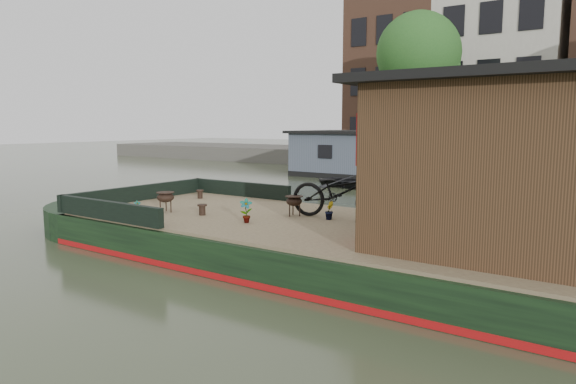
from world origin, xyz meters
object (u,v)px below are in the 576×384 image
Objects in this scene: cabin at (517,162)px; brazier_front at (166,202)px; bicycle at (340,192)px; brazier_rear at (294,206)px; dinghy at (358,179)px; potted_plant_a at (246,211)px.

brazier_front is at bearing -173.49° from cabin.
cabin is 2.07× the size of bicycle.
brazier_front is at bearing 104.49° from bicycle.
brazier_rear is at bearing 174.57° from cabin.
brazier_rear is 0.12× the size of dinghy.
brazier_front is 1.05× the size of brazier_rear.
brazier_front is 10.64m from dinghy.
bicycle is at bearing 48.41° from potted_plant_a.
potted_plant_a is (-4.34, -0.70, -1.01)m from cabin.
brazier_rear reaches higher than dinghy.
potted_plant_a is at bearing 0.96° from brazier_front.
potted_plant_a is at bearing -170.89° from cabin.
brazier_front is at bearing -154.91° from brazier_rear.
brazier_rear is (-0.86, -0.25, -0.31)m from bicycle.
bicycle is at bearing 168.67° from cabin.
cabin is 10.24× the size of brazier_rear.
dinghy is at bearing 109.82° from brazier_rear.
cabin reaches higher than potted_plant_a.
bicycle is 1.80m from potted_plant_a.
potted_plant_a reaches higher than brazier_rear.
bicycle reaches higher than dinghy.
cabin reaches higher than dinghy.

